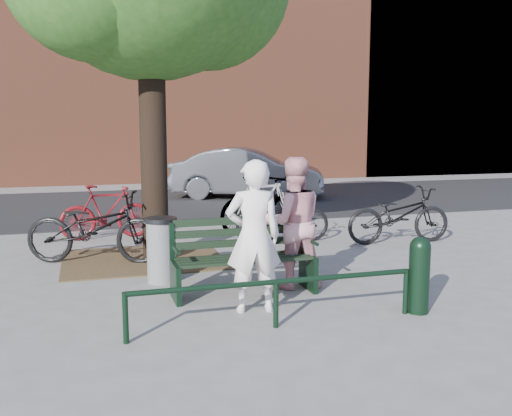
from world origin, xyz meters
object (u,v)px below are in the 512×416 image
object	(u,v)px
park_bench	(242,255)
bicycle_c	(283,217)
parked_car	(248,173)
bollard	(419,272)
person_right	(293,223)
litter_bin	(161,250)
person_left	(254,236)

from	to	relation	value
park_bench	bicycle_c	distance (m)	3.13
bicycle_c	parked_car	world-z (taller)	parked_car
bollard	parked_car	distance (m)	10.32
park_bench	parked_car	world-z (taller)	parked_car
person_right	litter_bin	bearing A→B (deg)	-18.71
park_bench	litter_bin	size ratio (longest dim) A/B	2.02
park_bench	litter_bin	xyz separation A→B (m)	(-0.89, 0.79, -0.04)
person_left	litter_bin	xyz separation A→B (m)	(-0.82, 1.50, -0.41)
parked_car	person_right	bearing A→B (deg)	-170.10
park_bench	person_right	bearing A→B (deg)	5.96
bollard	parked_car	world-z (taller)	parked_car
park_bench	person_left	bearing A→B (deg)	-95.39
bicycle_c	parked_car	distance (m)	6.34
bicycle_c	parked_car	size ratio (longest dim) A/B	0.40
person_left	bicycle_c	world-z (taller)	person_left
person_left	bicycle_c	size ratio (longest dim) A/B	0.98
litter_bin	bicycle_c	bearing A→B (deg)	39.38
person_left	person_right	world-z (taller)	person_left
litter_bin	park_bench	bearing A→B (deg)	-41.75
park_bench	bollard	distance (m)	2.10
person_right	litter_bin	xyz separation A→B (m)	(-1.57, 0.72, -0.40)
litter_bin	person_right	bearing A→B (deg)	-24.67
person_left	person_right	bearing A→B (deg)	-127.87
person_left	bollard	distance (m)	1.86
park_bench	parked_car	bearing A→B (deg)	73.61
park_bench	bicycle_c	world-z (taller)	park_bench
person_left	parked_car	world-z (taller)	person_left
parked_car	park_bench	bearing A→B (deg)	-174.08
park_bench	bicycle_c	xyz separation A→B (m)	(1.50, 2.75, -0.03)
person_right	parked_car	size ratio (longest dim) A/B	0.39
person_left	litter_bin	distance (m)	1.76
person_right	bicycle_c	distance (m)	2.82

